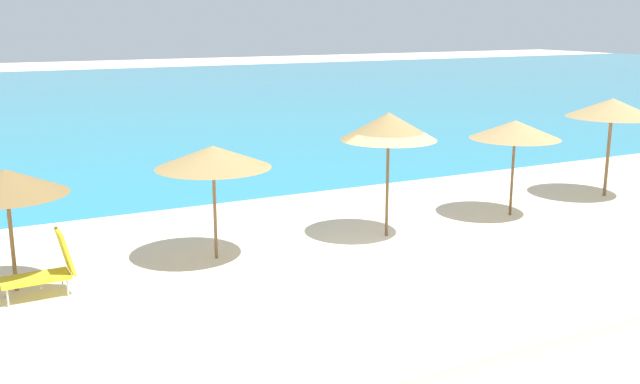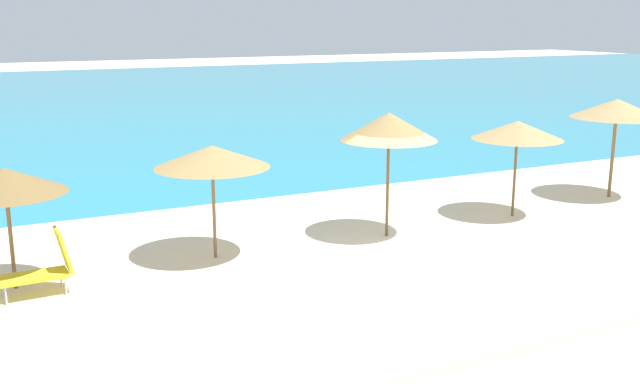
# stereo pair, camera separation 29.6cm
# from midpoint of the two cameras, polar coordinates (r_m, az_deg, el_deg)

# --- Properties ---
(ground_plane) EXTENTS (160.00, 160.00, 0.00)m
(ground_plane) POSITION_cam_midpoint_polar(r_m,az_deg,el_deg) (16.57, 7.21, -4.61)
(ground_plane) COLOR beige
(sea_water) EXTENTS (160.00, 58.60, 0.01)m
(sea_water) POSITION_cam_midpoint_polar(r_m,az_deg,el_deg) (49.50, -16.02, 6.97)
(sea_water) COLOR teal
(sea_water) RESTS_ON ground_plane
(beach_umbrella_1) EXTENTS (2.25, 2.25, 2.37)m
(beach_umbrella_1) POSITION_cam_midpoint_polar(r_m,az_deg,el_deg) (14.83, -22.76, 0.78)
(beach_umbrella_1) COLOR brown
(beach_umbrella_1) RESTS_ON ground_plane
(beach_umbrella_2) EXTENTS (2.46, 2.46, 2.48)m
(beach_umbrella_2) POSITION_cam_midpoint_polar(r_m,az_deg,el_deg) (15.64, -7.85, 2.74)
(beach_umbrella_2) COLOR brown
(beach_umbrella_2) RESTS_ON ground_plane
(beach_umbrella_3) EXTENTS (2.26, 2.26, 2.97)m
(beach_umbrella_3) POSITION_cam_midpoint_polar(r_m,az_deg,el_deg) (17.12, 5.87, 5.08)
(beach_umbrella_3) COLOR brown
(beach_umbrella_3) RESTS_ON ground_plane
(beach_umbrella_4) EXTENTS (2.34, 2.34, 2.52)m
(beach_umbrella_4) POSITION_cam_midpoint_polar(r_m,az_deg,el_deg) (19.59, 15.52, 4.65)
(beach_umbrella_4) COLOR brown
(beach_umbrella_4) RESTS_ON ground_plane
(beach_umbrella_5) EXTENTS (2.56, 2.56, 2.86)m
(beach_umbrella_5) POSITION_cam_midpoint_polar(r_m,az_deg,el_deg) (22.64, 22.43, 6.01)
(beach_umbrella_5) COLOR brown
(beach_umbrella_5) RESTS_ON ground_plane
(lounge_chair_1) EXTENTS (1.34, 0.66, 1.23)m
(lounge_chair_1) POSITION_cam_midpoint_polar(r_m,az_deg,el_deg) (14.74, -20.08, -5.49)
(lounge_chair_1) COLOR yellow
(lounge_chair_1) RESTS_ON ground_plane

